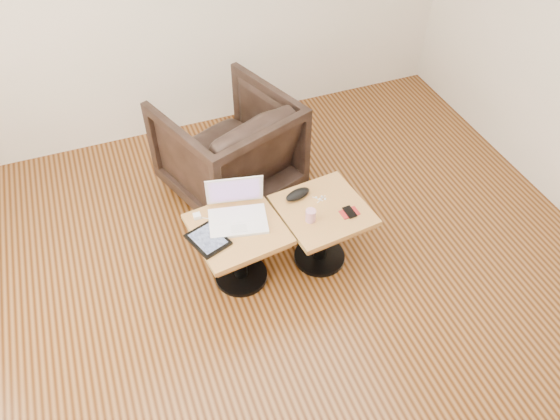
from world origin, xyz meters
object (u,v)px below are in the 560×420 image
object	(u,v)px
side_table_right	(322,222)
armchair	(228,147)
side_table_left	(239,240)
striped_cup	(311,215)
laptop	(237,211)

from	to	relation	value
side_table_right	armchair	size ratio (longest dim) A/B	0.67
armchair	side_table_left	bearing A→B (deg)	56.55
side_table_left	armchair	xyz separation A→B (m)	(0.20, 0.87, 0.03)
side_table_left	striped_cup	world-z (taller)	striped_cup
laptop	armchair	xyz separation A→B (m)	(0.18, 0.78, -0.14)
side_table_left	striped_cup	distance (m)	0.48
side_table_left	side_table_right	xyz separation A→B (m)	(0.55, -0.04, 0.00)
laptop	striped_cup	xyz separation A→B (m)	(0.41, -0.19, -0.01)
striped_cup	armchair	size ratio (longest dim) A/B	0.09
laptop	armchair	bearing A→B (deg)	89.29
side_table_left	laptop	distance (m)	0.19
laptop	striped_cup	world-z (taller)	laptop
side_table_right	armchair	bearing A→B (deg)	104.83
side_table_left	striped_cup	xyz separation A→B (m)	(0.44, -0.10, 0.16)
side_table_left	side_table_right	size ratio (longest dim) A/B	1.01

